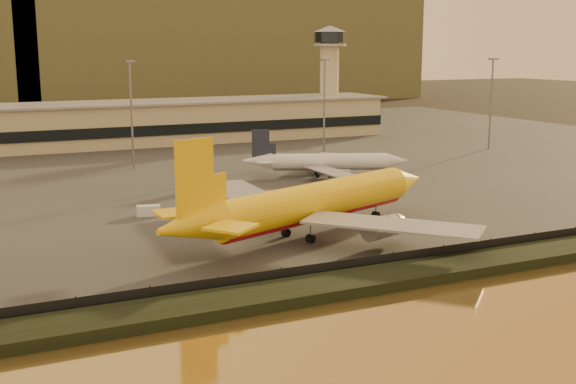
# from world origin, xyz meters

# --- Properties ---
(ground) EXTENTS (900.00, 900.00, 0.00)m
(ground) POSITION_xyz_m (0.00, 0.00, 0.00)
(ground) COLOR black
(ground) RESTS_ON ground
(embankment) EXTENTS (320.00, 7.00, 1.40)m
(embankment) POSITION_xyz_m (0.00, -17.00, 0.70)
(embankment) COLOR black
(embankment) RESTS_ON ground
(tarmac) EXTENTS (320.00, 220.00, 0.20)m
(tarmac) POSITION_xyz_m (0.00, 95.00, 0.10)
(tarmac) COLOR #2D2D2D
(tarmac) RESTS_ON ground
(perimeter_fence) EXTENTS (300.00, 0.05, 2.20)m
(perimeter_fence) POSITION_xyz_m (0.00, -13.00, 1.30)
(perimeter_fence) COLOR black
(perimeter_fence) RESTS_ON tarmac
(terminal_building) EXTENTS (202.00, 25.00, 12.60)m
(terminal_building) POSITION_xyz_m (-14.52, 125.55, 6.25)
(terminal_building) COLOR tan
(terminal_building) RESTS_ON tarmac
(control_tower) EXTENTS (11.20, 11.20, 35.50)m
(control_tower) POSITION_xyz_m (70.00, 131.00, 21.66)
(control_tower) COLOR tan
(control_tower) RESTS_ON tarmac
(apron_light_masts) EXTENTS (152.20, 12.20, 25.40)m
(apron_light_masts) POSITION_xyz_m (15.00, 75.00, 15.70)
(apron_light_masts) COLOR slate
(apron_light_masts) RESTS_ON tarmac
(distant_hills) EXTENTS (470.00, 160.00, 70.00)m
(distant_hills) POSITION_xyz_m (-20.74, 340.00, 31.39)
(distant_hills) COLOR olive
(distant_hills) RESTS_ON ground
(dhl_cargo_jet) EXTENTS (54.85, 52.04, 16.94)m
(dhl_cargo_jet) POSITION_xyz_m (0.14, 6.64, 5.26)
(dhl_cargo_jet) COLOR #EAB70C
(dhl_cargo_jet) RESTS_ON tarmac
(white_narrowbody_jet) EXTENTS (35.51, 33.52, 10.63)m
(white_narrowbody_jet) POSITION_xyz_m (26.72, 51.97, 3.37)
(white_narrowbody_jet) COLOR silver
(white_narrowbody_jet) RESTS_ON tarmac
(gse_vehicle_yellow) EXTENTS (3.72, 1.78, 1.65)m
(gse_vehicle_yellow) POSITION_xyz_m (3.56, 33.55, 1.02)
(gse_vehicle_yellow) COLOR #EAB70C
(gse_vehicle_yellow) RESTS_ON tarmac
(gse_vehicle_white) EXTENTS (4.30, 2.73, 1.79)m
(gse_vehicle_white) POSITION_xyz_m (-19.07, 30.52, 1.10)
(gse_vehicle_white) COLOR silver
(gse_vehicle_white) RESTS_ON tarmac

